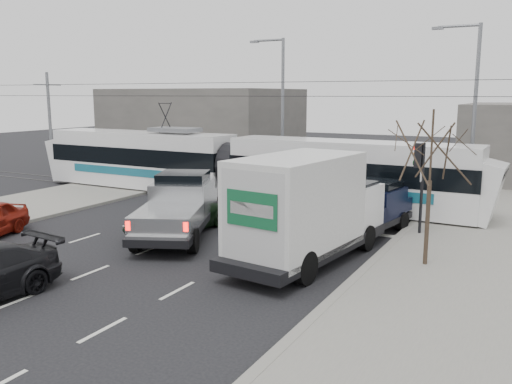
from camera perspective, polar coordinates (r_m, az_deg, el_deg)
The scene contains 14 objects.
ground at distance 19.33m, azimuth -7.06°, elevation -6.67°, with size 120.00×120.00×0.00m, color black.
sidewalk_right at distance 16.14m, azimuth 20.56°, elevation -10.47°, with size 6.00×60.00×0.15m, color gray.
rails at distance 27.83m, azimuth 4.87°, elevation -1.36°, with size 60.00×1.60×0.03m, color #33302D.
building_left at distance 44.64m, azimuth -5.58°, elevation 6.88°, with size 14.00×10.00×6.00m, color slate.
bare_tree at distance 17.93m, azimuth 17.97°, elevation 3.96°, with size 2.40×2.40×5.00m.
traffic_signal at distance 22.16m, azimuth 16.83°, elevation 2.40°, with size 0.44×0.44×3.60m.
street_lamp_near at distance 29.26m, azimuth 21.70°, elevation 8.59°, with size 2.38×0.25×9.00m.
street_lamp_far at distance 34.46m, azimuth 2.54°, elevation 9.44°, with size 2.38×0.25×9.00m.
catenary at distance 27.32m, azimuth 4.99°, elevation 6.61°, with size 60.00×0.20×7.00m.
tram at distance 29.02m, azimuth -2.40°, elevation 2.74°, with size 24.96×2.90×5.09m.
silver_pickup at distance 21.97m, azimuth -8.07°, elevation -1.40°, with size 4.72×6.99×2.42m.
box_truck at distance 18.13m, azimuth 5.35°, elevation -1.87°, with size 3.41×7.58×3.66m.
navy_pickup at distance 22.35m, azimuth 11.92°, elevation -1.73°, with size 2.66×5.27×2.12m.
green_car at distance 22.30m, azimuth -8.53°, elevation -2.65°, with size 2.21×4.79×1.33m, color black.
Camera 1 is at (10.75, -15.06, 5.61)m, focal length 38.00 mm.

